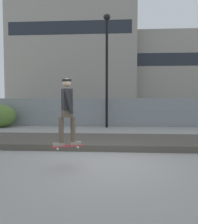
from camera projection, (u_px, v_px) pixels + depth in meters
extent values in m
plane|color=gray|center=(98.00, 164.00, 6.11)|extent=(120.00, 120.00, 0.00)
cube|color=#4C473F|center=(103.00, 141.00, 8.83)|extent=(13.69, 2.69, 0.22)
cube|color=#B22D2D|center=(67.00, 146.00, 5.72)|extent=(0.81, 0.51, 0.02)
cylinder|color=silver|center=(76.00, 146.00, 5.90)|extent=(0.06, 0.05, 0.05)
cylinder|color=silver|center=(78.00, 147.00, 5.73)|extent=(0.06, 0.05, 0.05)
cylinder|color=silver|center=(57.00, 147.00, 5.72)|extent=(0.06, 0.05, 0.05)
cylinder|color=silver|center=(58.00, 149.00, 5.55)|extent=(0.06, 0.05, 0.05)
cube|color=#99999E|center=(77.00, 146.00, 5.81)|extent=(0.10, 0.15, 0.01)
cube|color=#99999E|center=(57.00, 147.00, 5.63)|extent=(0.10, 0.15, 0.01)
cube|color=gray|center=(76.00, 143.00, 5.79)|extent=(0.30, 0.20, 0.09)
cube|color=gray|center=(59.00, 144.00, 5.64)|extent=(0.30, 0.20, 0.09)
cylinder|color=brown|center=(73.00, 129.00, 5.75)|extent=(0.13, 0.13, 0.64)
cylinder|color=brown|center=(61.00, 130.00, 5.65)|extent=(0.13, 0.13, 0.64)
cube|color=brown|center=(67.00, 114.00, 5.68)|extent=(0.36, 0.41, 0.18)
cube|color=#262628|center=(67.00, 100.00, 5.66)|extent=(0.35, 0.44, 0.54)
cylinder|color=#262628|center=(65.00, 102.00, 5.89)|extent=(0.25, 0.18, 0.58)
cylinder|color=#262628|center=(69.00, 102.00, 5.43)|extent=(0.25, 0.18, 0.58)
sphere|color=tan|center=(67.00, 83.00, 5.63)|extent=(0.21, 0.21, 0.21)
cylinder|color=black|center=(67.00, 80.00, 5.63)|extent=(0.24, 0.24, 0.05)
cylinder|color=gray|center=(47.00, 112.00, 15.01)|extent=(0.06, 0.06, 1.85)
cylinder|color=gray|center=(170.00, 112.00, 14.48)|extent=(0.06, 0.06, 1.85)
cylinder|color=gray|center=(107.00, 99.00, 14.69)|extent=(24.28, 0.04, 0.04)
cylinder|color=gray|center=(107.00, 111.00, 14.74)|extent=(24.28, 0.04, 0.04)
cylinder|color=gray|center=(107.00, 125.00, 14.79)|extent=(24.28, 0.04, 0.04)
cube|color=gray|center=(107.00, 112.00, 14.74)|extent=(24.28, 0.01, 1.85)
cylinder|color=black|center=(107.00, 74.00, 13.94)|extent=(0.16, 0.16, 6.67)
ellipsoid|color=black|center=(107.00, 17.00, 13.75)|extent=(0.44, 0.44, 0.36)
cube|color=#B7BABF|center=(65.00, 113.00, 18.02)|extent=(4.52, 2.13, 0.70)
cube|color=#23282D|center=(62.00, 105.00, 17.98)|extent=(2.32, 1.76, 0.64)
cylinder|color=black|center=(82.00, 117.00, 18.91)|extent=(0.66, 0.29, 0.64)
cylinder|color=black|center=(81.00, 118.00, 17.20)|extent=(0.66, 0.29, 0.64)
cylinder|color=black|center=(50.00, 117.00, 18.88)|extent=(0.66, 0.29, 0.64)
cylinder|color=black|center=(46.00, 118.00, 17.17)|extent=(0.66, 0.29, 0.64)
cube|color=#566B4C|center=(137.00, 114.00, 17.26)|extent=(4.47, 1.99, 0.70)
cube|color=#23282D|center=(134.00, 105.00, 17.23)|extent=(2.27, 1.69, 0.64)
cylinder|color=black|center=(152.00, 117.00, 18.10)|extent=(0.65, 0.27, 0.64)
cylinder|color=black|center=(157.00, 119.00, 16.40)|extent=(0.65, 0.27, 0.64)
cylinder|color=black|center=(118.00, 117.00, 18.16)|extent=(0.65, 0.27, 0.64)
cylinder|color=black|center=(120.00, 119.00, 16.46)|extent=(0.65, 0.27, 0.64)
cube|color=gray|center=(75.00, 51.00, 48.78)|extent=(25.57, 13.48, 24.69)
cube|color=#1E232B|center=(69.00, 28.00, 41.88)|extent=(23.52, 0.04, 2.50)
cube|color=gray|center=(175.00, 73.00, 51.13)|extent=(27.58, 15.44, 15.54)
cube|color=#1E232B|center=(186.00, 59.00, 43.31)|extent=(25.37, 0.04, 2.50)
ellipsoid|color=#567A33|center=(1.00, 116.00, 14.21)|extent=(1.88, 1.54, 1.45)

